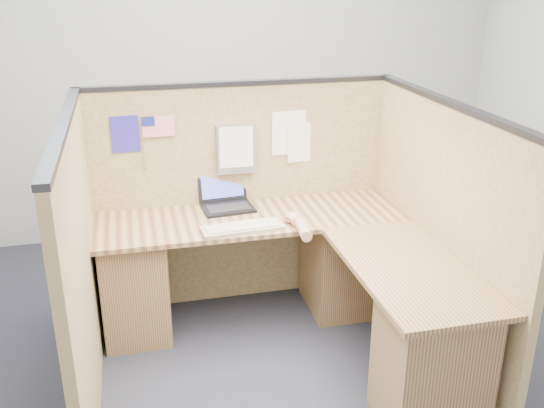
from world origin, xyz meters
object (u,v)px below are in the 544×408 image
object	(u,v)px
l_desk	(295,289)
laptop	(226,198)
keyboard	(242,228)
mouse	(293,220)

from	to	relation	value
l_desk	laptop	distance (m)	0.79
laptop	keyboard	distance (m)	0.42
keyboard	mouse	xyz separation A→B (m)	(0.32, 0.04, 0.00)
laptop	mouse	bearing A→B (deg)	-51.99
l_desk	keyboard	size ratio (longest dim) A/B	3.90
l_desk	keyboard	bearing A→B (deg)	145.66
keyboard	mouse	world-z (taller)	mouse
laptop	mouse	distance (m)	0.52
l_desk	laptop	world-z (taller)	laptop
l_desk	laptop	size ratio (longest dim) A/B	5.71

